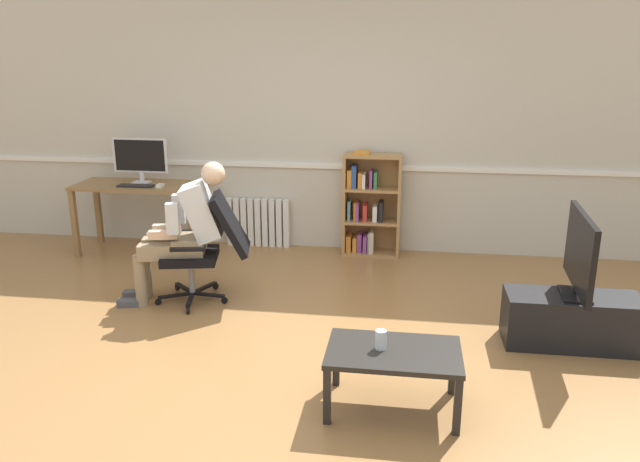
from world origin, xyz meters
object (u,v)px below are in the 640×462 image
object	(u,v)px
imac_monitor	(140,157)
bookshelf	(369,207)
office_chair	(208,244)
keyboard	(136,186)
computer_desk	(140,194)
coffee_table	(394,358)
computer_mouse	(160,186)
radiator	(258,222)
tv_stand	(572,320)
person_seated	(184,229)
drinking_glass	(381,340)
tv_screen	(580,254)

from	to	relation	value
imac_monitor	bookshelf	xyz separation A→B (m)	(2.43, 0.21, -0.52)
bookshelf	office_chair	world-z (taller)	bookshelf
imac_monitor	keyboard	world-z (taller)	imac_monitor
computer_desk	coffee_table	xyz separation A→B (m)	(2.79, -2.71, -0.31)
computer_mouse	radiator	bearing A→B (deg)	29.31
computer_desk	office_chair	distance (m)	1.68
computer_desk	computer_mouse	size ratio (longest dim) A/B	13.68
imac_monitor	tv_stand	size ratio (longest dim) A/B	0.62
computer_mouse	imac_monitor	bearing A→B (deg)	145.20
office_chair	person_seated	world-z (taller)	person_seated
computer_desk	office_chair	bearing A→B (deg)	-46.57
office_chair	coffee_table	size ratio (longest dim) A/B	1.19
computer_mouse	bookshelf	world-z (taller)	bookshelf
imac_monitor	tv_stand	world-z (taller)	imac_monitor
tv_stand	coffee_table	world-z (taller)	same
computer_mouse	coffee_table	xyz separation A→B (m)	(2.51, -2.59, -0.43)
office_chair	drinking_glass	world-z (taller)	office_chair
tv_stand	tv_screen	bearing A→B (deg)	-3.72
computer_mouse	drinking_glass	bearing A→B (deg)	-46.70
computer_mouse	tv_screen	world-z (taller)	tv_screen
office_chair	imac_monitor	bearing A→B (deg)	-150.15
drinking_glass	office_chair	bearing A→B (deg)	136.46
imac_monitor	person_seated	xyz separation A→B (m)	(0.96, -1.34, -0.38)
bookshelf	coffee_table	world-z (taller)	bookshelf
person_seated	computer_desk	bearing A→B (deg)	-154.58
person_seated	coffee_table	bearing A→B (deg)	39.80
keyboard	office_chair	xyz separation A→B (m)	(1.13, -1.08, -0.25)
office_chair	drinking_glass	size ratio (longest dim) A/B	8.10
coffee_table	person_seated	bearing A→B (deg)	141.67
tv_stand	person_seated	bearing A→B (deg)	172.61
imac_monitor	computer_mouse	bearing A→B (deg)	-34.80
tv_stand	radiator	bearing A→B (deg)	144.61
computer_desk	person_seated	bearing A→B (deg)	-52.71
computer_mouse	bookshelf	bearing A→B (deg)	10.83
person_seated	drinking_glass	xyz separation A→B (m)	(1.75, -1.44, -0.21)
office_chair	tv_stand	size ratio (longest dim) A/B	0.99
person_seated	tv_screen	world-z (taller)	person_seated
radiator	tv_stand	xyz separation A→B (m)	(2.89, -2.05, -0.07)
computer_mouse	radiator	distance (m)	1.16
computer_desk	tv_screen	distance (m)	4.41
radiator	tv_screen	xyz separation A→B (m)	(2.89, -2.05, 0.45)
radiator	office_chair	bearing A→B (deg)	-91.37
keyboard	coffee_table	distance (m)	3.80
tv_stand	drinking_glass	distance (m)	1.74
imac_monitor	tv_stand	bearing A→B (deg)	-23.09
computer_desk	keyboard	bearing A→B (deg)	-81.25
imac_monitor	person_seated	distance (m)	1.69
office_chair	tv_screen	xyz separation A→B (m)	(2.93, -0.45, 0.20)
computer_mouse	tv_screen	distance (m)	4.10
person_seated	tv_screen	size ratio (longest dim) A/B	1.39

